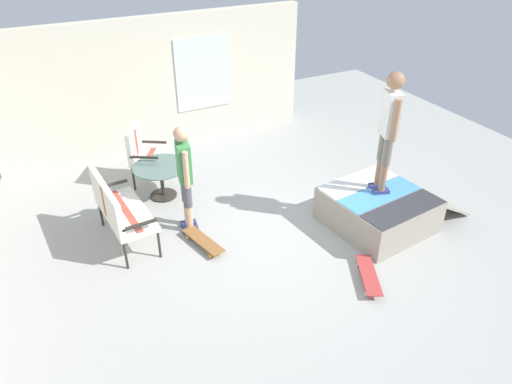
# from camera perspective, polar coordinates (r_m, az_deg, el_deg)

# --- Properties ---
(ground_plane) EXTENTS (12.00, 12.00, 0.10)m
(ground_plane) POSITION_cam_1_polar(r_m,az_deg,el_deg) (7.18, 2.26, -5.62)
(ground_plane) COLOR #A8A8A3
(house_facade) EXTENTS (0.23, 6.00, 2.49)m
(house_facade) POSITION_cam_1_polar(r_m,az_deg,el_deg) (9.57, -11.57, 12.41)
(house_facade) COLOR beige
(house_facade) RESTS_ON ground_plane
(skate_ramp) EXTENTS (1.59, 2.20, 0.54)m
(skate_ramp) POSITION_cam_1_polar(r_m,az_deg,el_deg) (7.51, 14.33, -1.92)
(skate_ramp) COLOR gray
(skate_ramp) RESTS_ON ground_plane
(patio_bench) EXTENTS (1.29, 0.64, 1.02)m
(patio_bench) POSITION_cam_1_polar(r_m,az_deg,el_deg) (6.95, -16.10, -1.73)
(patio_bench) COLOR #2D2823
(patio_bench) RESTS_ON ground_plane
(patio_chair_near_house) EXTENTS (0.82, 0.79, 1.02)m
(patio_chair_near_house) POSITION_cam_1_polar(r_m,az_deg,el_deg) (8.42, -13.28, 4.78)
(patio_chair_near_house) COLOR #2D2823
(patio_chair_near_house) RESTS_ON ground_plane
(patio_table) EXTENTS (0.90, 0.90, 0.57)m
(patio_table) POSITION_cam_1_polar(r_m,az_deg,el_deg) (8.03, -11.13, 2.00)
(patio_table) COLOR #2D2823
(patio_table) RESTS_ON ground_plane
(person_watching) EXTENTS (0.47, 0.29, 1.66)m
(person_watching) POSITION_cam_1_polar(r_m,az_deg,el_deg) (6.89, -8.43, 2.38)
(person_watching) COLOR navy
(person_watching) RESTS_ON ground_plane
(person_skater) EXTENTS (0.46, 0.32, 1.80)m
(person_skater) POSITION_cam_1_polar(r_m,az_deg,el_deg) (6.98, 15.42, 7.76)
(person_skater) COLOR navy
(person_skater) RESTS_ON skate_ramp
(skateboard_by_bench) EXTENTS (0.82, 0.39, 0.10)m
(skateboard_by_bench) POSITION_cam_1_polar(r_m,az_deg,el_deg) (6.97, -6.26, -5.75)
(skateboard_by_bench) COLOR brown
(skateboard_by_bench) RESTS_ON ground_plane
(skateboard_spare) EXTENTS (0.81, 0.54, 0.10)m
(skateboard_spare) POSITION_cam_1_polar(r_m,az_deg,el_deg) (6.53, 13.17, -9.53)
(skateboard_spare) COLOR #B23838
(skateboard_spare) RESTS_ON ground_plane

